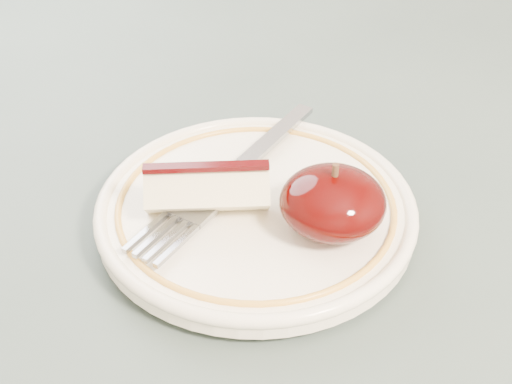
# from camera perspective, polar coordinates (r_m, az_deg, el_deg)

# --- Properties ---
(table) EXTENTS (0.90, 0.90, 0.75)m
(table) POSITION_cam_1_polar(r_m,az_deg,el_deg) (0.51, -2.67, -13.07)
(table) COLOR brown
(table) RESTS_ON ground
(plate) EXTENTS (0.21, 0.21, 0.02)m
(plate) POSITION_cam_1_polar(r_m,az_deg,el_deg) (0.46, 0.00, -1.37)
(plate) COLOR white
(plate) RESTS_ON table
(apple_half) EXTENTS (0.07, 0.06, 0.05)m
(apple_half) POSITION_cam_1_polar(r_m,az_deg,el_deg) (0.43, 6.15, -0.83)
(apple_half) COLOR black
(apple_half) RESTS_ON plate
(apple_wedge) EXTENTS (0.08, 0.04, 0.04)m
(apple_wedge) POSITION_cam_1_polar(r_m,az_deg,el_deg) (0.45, -3.92, 0.17)
(apple_wedge) COLOR beige
(apple_wedge) RESTS_ON plate
(fork) EXTENTS (0.11, 0.19, 0.00)m
(fork) POSITION_cam_1_polar(r_m,az_deg,el_deg) (0.48, -2.17, 1.18)
(fork) COLOR gray
(fork) RESTS_ON plate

